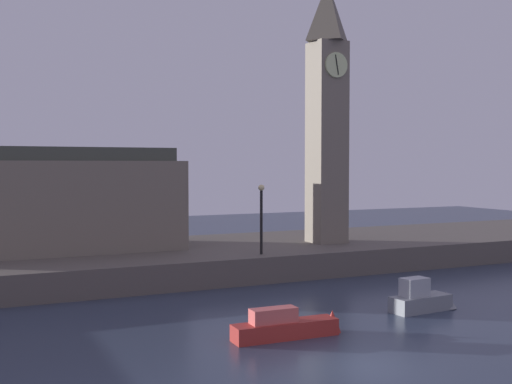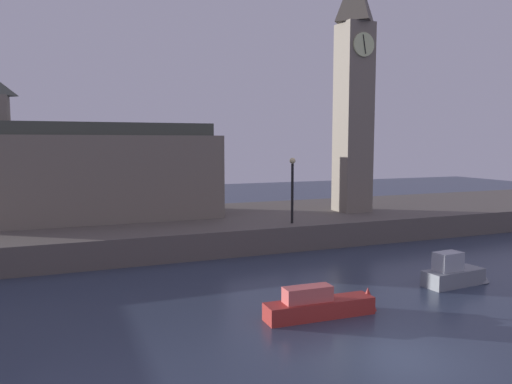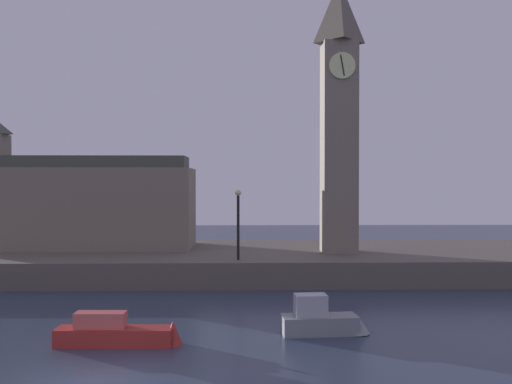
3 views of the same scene
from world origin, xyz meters
The scene contains 6 objects.
far_embankment centered at (0.00, 20.00, 0.75)m, with size 70.00×12.00×1.50m, color #5B544C.
clock_tower centered at (10.20, 18.47, 10.32)m, with size 2.31×2.36×17.01m.
parliament_hall centered at (-7.14, 21.47, 4.56)m, with size 14.83×5.40×9.02m.
streetlamp centered at (3.93, 15.29, 3.98)m, with size 0.36×0.36×3.99m.
boat_cruiser_grey centered at (7.39, 5.39, 0.52)m, with size 3.50×1.33×1.54m.
boat_dinghy_red centered at (-0.11, 4.05, 0.43)m, with size 4.64×1.04×1.38m.
Camera 3 is at (4.23, -15.77, 5.87)m, focal length 38.56 mm.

